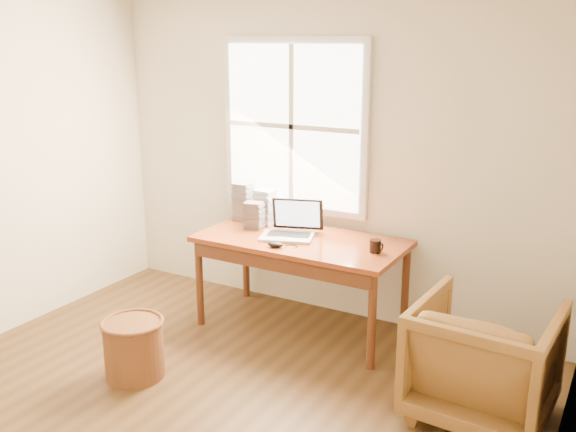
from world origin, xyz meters
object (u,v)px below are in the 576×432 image
at_px(armchair, 484,360).
at_px(coffee_mug, 375,246).
at_px(desk, 301,241).
at_px(cd_stack_a, 264,207).
at_px(wicker_stool, 134,349).
at_px(laptop, 287,219).

bearing_deg(armchair, coffee_mug, -25.94).
height_order(desk, armchair, desk).
xyz_separation_m(desk, cd_stack_a, (-0.46, 0.20, 0.17)).
xyz_separation_m(wicker_stool, cd_stack_a, (0.17, 1.44, 0.69)).
relative_size(desk, laptop, 3.81).
bearing_deg(wicker_stool, laptop, 66.15).
relative_size(wicker_stool, cd_stack_a, 1.38).
xyz_separation_m(armchair, cd_stack_a, (-2.01, 0.75, 0.52)).
xyz_separation_m(armchair, coffee_mug, (-0.93, 0.52, 0.42)).
relative_size(laptop, cd_stack_a, 1.45).
relative_size(wicker_stool, laptop, 0.95).
bearing_deg(armchair, wicker_stool, 20.80).
xyz_separation_m(desk, laptop, (-0.10, -0.05, 0.17)).
height_order(armchair, cd_stack_a, cd_stack_a).
height_order(laptop, coffee_mug, laptop).
distance_m(armchair, laptop, 1.81).
bearing_deg(laptop, desk, 5.14).
relative_size(desk, coffee_mug, 16.96).
distance_m(armchair, wicker_stool, 2.29).
height_order(armchair, wicker_stool, armchair).
height_order(desk, laptop, laptop).
xyz_separation_m(armchair, wicker_stool, (-2.18, -0.68, -0.17)).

